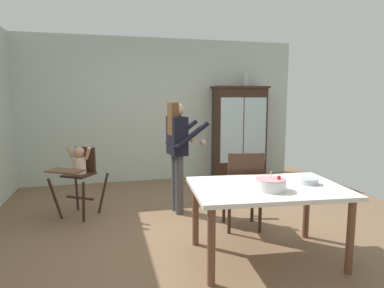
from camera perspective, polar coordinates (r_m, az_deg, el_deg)
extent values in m
plane|color=brown|center=(4.25, 1.02, -14.12)|extent=(6.24, 6.24, 0.00)
cube|color=beige|center=(6.52, -5.15, 5.72)|extent=(5.32, 0.06, 2.70)
cube|color=#382116|center=(6.71, 8.00, 1.77)|extent=(1.01, 0.42, 1.77)
cube|color=#382116|center=(6.68, 8.15, 9.52)|extent=(1.07, 0.48, 0.04)
cube|color=silver|center=(6.42, 6.79, 2.30)|extent=(0.45, 0.01, 1.24)
cube|color=silver|center=(6.60, 10.63, 2.38)|extent=(0.45, 0.01, 1.24)
cube|color=#382116|center=(6.71, 8.01, 2.52)|extent=(0.93, 0.36, 0.02)
cylinder|color=#B2B7B2|center=(6.73, 9.06, 10.60)|extent=(0.13, 0.13, 0.22)
cylinder|color=#B2B7B2|center=(6.74, 9.08, 11.74)|extent=(0.07, 0.07, 0.05)
cylinder|color=#382116|center=(4.79, -22.22, -8.63)|extent=(0.19, 0.08, 0.56)
cylinder|color=#382116|center=(4.52, -17.94, -9.39)|extent=(0.08, 0.19, 0.56)
cylinder|color=#382116|center=(5.12, -19.00, -7.43)|extent=(0.08, 0.19, 0.56)
cylinder|color=#382116|center=(4.87, -14.84, -8.04)|extent=(0.19, 0.08, 0.56)
cube|color=#382116|center=(4.83, -18.48, -8.67)|extent=(0.37, 0.26, 0.02)
cube|color=#382116|center=(4.75, -18.65, -4.95)|extent=(0.47, 0.47, 0.02)
cube|color=#382116|center=(4.83, -17.64, -2.48)|extent=(0.27, 0.19, 0.34)
cube|color=brown|center=(4.52, -20.78, -4.30)|extent=(0.50, 0.44, 0.02)
cylinder|color=beige|center=(4.74, -18.57, -3.46)|extent=(0.17, 0.17, 0.22)
sphere|color=tan|center=(4.71, -18.67, -1.34)|extent=(0.15, 0.15, 0.15)
cylinder|color=tan|center=(4.80, -20.00, -1.33)|extent=(0.10, 0.09, 0.17)
cylinder|color=tan|center=(4.63, -17.28, -1.53)|extent=(0.10, 0.09, 0.17)
cylinder|color=#47474C|center=(4.62, -2.16, -6.95)|extent=(0.11, 0.11, 0.82)
cylinder|color=#47474C|center=(4.78, -2.85, -6.46)|extent=(0.11, 0.11, 0.82)
cube|color=black|center=(4.58, -2.56, 1.44)|extent=(0.24, 0.38, 0.52)
cube|color=white|center=(4.61, -1.34, 1.49)|extent=(0.02, 0.06, 0.49)
sphere|color=tan|center=(4.55, -2.59, 5.82)|extent=(0.19, 0.19, 0.19)
cube|color=brown|center=(4.54, -3.23, 4.30)|extent=(0.12, 0.21, 0.44)
cylinder|color=black|center=(4.44, 0.00, 1.47)|extent=(0.50, 0.13, 0.37)
sphere|color=tan|center=(4.51, 1.89, 0.17)|extent=(0.08, 0.08, 0.08)
cylinder|color=black|center=(4.81, -1.78, 1.97)|extent=(0.50, 0.13, 0.37)
sphere|color=tan|center=(4.88, -0.01, 0.76)|extent=(0.08, 0.08, 0.08)
cube|color=silver|center=(3.38, 12.63, -7.29)|extent=(1.55, 1.13, 0.04)
cylinder|color=brown|center=(2.96, 3.30, -16.96)|extent=(0.07, 0.07, 0.70)
cylinder|color=brown|center=(3.45, 25.30, -14.05)|extent=(0.07, 0.07, 0.70)
cylinder|color=brown|center=(3.70, 0.60, -11.75)|extent=(0.07, 0.07, 0.70)
cylinder|color=brown|center=(4.10, 18.85, -10.21)|extent=(0.07, 0.07, 0.70)
cylinder|color=white|center=(3.22, 13.21, -6.77)|extent=(0.28, 0.28, 0.10)
cylinder|color=pink|center=(3.21, 13.24, -5.84)|extent=(0.27, 0.27, 0.01)
cylinder|color=#F2E5CC|center=(3.20, 13.26, -5.24)|extent=(0.01, 0.01, 0.06)
cone|color=yellow|center=(3.19, 13.28, -4.51)|extent=(0.02, 0.02, 0.02)
sphere|color=red|center=(3.21, 14.54, -5.50)|extent=(0.04, 0.04, 0.04)
cylinder|color=#B2BCC6|center=(3.56, 19.22, -5.99)|extent=(0.18, 0.18, 0.05)
cylinder|color=#382116|center=(4.47, 10.18, -10.05)|extent=(0.04, 0.04, 0.45)
cylinder|color=#382116|center=(4.40, 5.43, -10.28)|extent=(0.04, 0.04, 0.45)
cylinder|color=#382116|center=(4.14, 11.48, -11.60)|extent=(0.04, 0.04, 0.45)
cylinder|color=#382116|center=(4.06, 6.33, -11.89)|extent=(0.04, 0.04, 0.45)
cube|color=brown|center=(4.19, 8.42, -7.83)|extent=(0.51, 0.51, 0.03)
cube|color=#382116|center=(3.94, 9.14, -5.03)|extent=(0.42, 0.11, 0.48)
cylinder|color=#382116|center=(3.99, 11.80, -4.94)|extent=(0.03, 0.03, 0.48)
cylinder|color=#382116|center=(3.90, 6.41, -5.11)|extent=(0.03, 0.03, 0.48)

